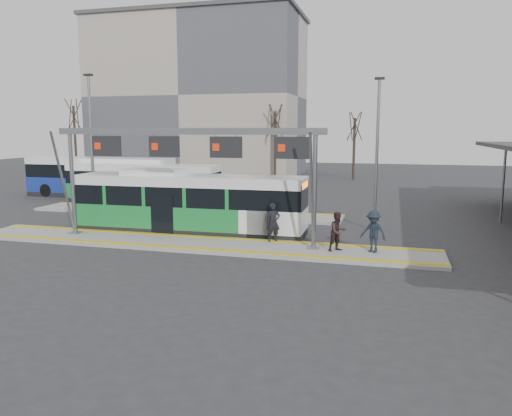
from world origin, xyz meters
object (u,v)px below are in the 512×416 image
Objects in this scene: gantry at (187,151)px; passenger_b at (338,232)px; passenger_c at (373,232)px; passenger_a at (273,222)px; hero_bus at (189,204)px.

gantry is 7.75× the size of passenger_b.
passenger_c is (1.47, 0.15, 0.05)m from passenger_b.
passenger_b is (3.07, -1.04, -0.06)m from passenger_a.
passenger_a is at bearing 12.42° from gantry.
hero_bus is 5.07m from passenger_a.
hero_bus is at bearing 119.01° from passenger_b.
gantry is at bearing 166.93° from passenger_a.
passenger_c is (9.35, -2.43, -0.46)m from hero_bus.
passenger_a is at bearing 118.50° from passenger_b.
gantry is 8.99m from passenger_c.
passenger_a is (4.81, -1.54, -0.45)m from hero_bus.
gantry is at bearing -69.20° from hero_bus.
passenger_c is at bearing -15.79° from hero_bus.
passenger_a is 1.01× the size of passenger_c.
passenger_c is at bearing -0.29° from gantry.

